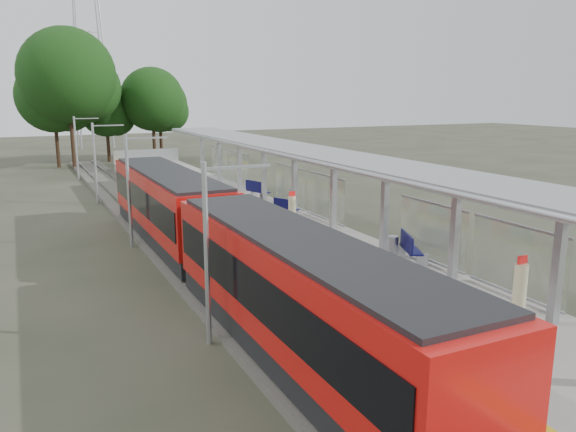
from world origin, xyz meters
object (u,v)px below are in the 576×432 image
Objects in this scene: info_pillar_near at (520,288)px; train at (215,235)px; info_pillar_far at (292,210)px; bench_mid at (285,207)px; bench_near at (409,247)px; litter_bin at (393,247)px; bench_far at (257,190)px.

train is at bearing 128.72° from info_pillar_near.
train reaches higher than info_pillar_far.
info_pillar_far is at bearing -129.26° from bench_mid.
train is 16.77× the size of info_pillar_far.
info_pillar_near is at bearing -53.53° from train.
bench_near is 2.03× the size of litter_bin.
bench_far is at bearing 113.96° from bench_near.
info_pillar_far is (-1.01, 12.91, -0.02)m from info_pillar_near.
info_pillar_far is at bearing 98.73° from litter_bin.
bench_near is at bearing -109.38° from bench_mid.
bench_far is (6.38, 11.17, -0.45)m from train.
litter_bin is (0.02, 6.17, -0.31)m from info_pillar_near.
bench_far is (0.50, 5.05, 0.11)m from bench_mid.
info_pillar_near is 1.03× the size of info_pillar_far.
bench_mid is 0.82× the size of bench_far.
info_pillar_far is (-1.18, 7.55, 0.11)m from bench_near.
bench_near reaches higher than bench_mid.
train is 16.22× the size of info_pillar_near.
litter_bin is at bearing -109.98° from bench_mid.
train is 32.20× the size of litter_bin.
bench_near is at bearing -82.94° from info_pillar_far.
bench_mid is at bearing 94.16° from info_pillar_near.
info_pillar_far is (5.36, 4.29, -0.34)m from train.
train reaches higher than litter_bin.
bench_mid is 5.07m from bench_far.
train is 6.88m from litter_bin.
bench_far is at bearing 60.26° from train.
litter_bin is (1.04, -6.74, -0.28)m from info_pillar_far.
litter_bin is (-0.15, 0.81, -0.18)m from bench_near.
info_pillar_near reaches higher than bench_mid.
litter_bin is at bearing -83.11° from info_pillar_far.
info_pillar_near is (6.37, -8.62, -0.31)m from train.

